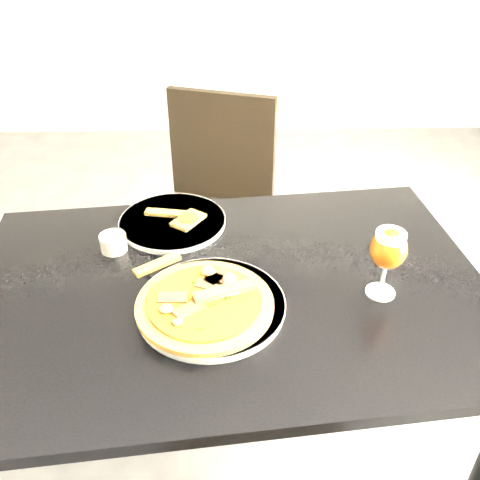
{
  "coord_description": "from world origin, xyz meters",
  "views": [
    {
      "loc": [
        0.28,
        -0.64,
        1.55
      ],
      "look_at": [
        0.31,
        0.4,
        0.83
      ],
      "focal_mm": 40.0,
      "sensor_mm": 36.0,
      "label": 1
    }
  ],
  "objects_px": {
    "chair_far": "(213,210)",
    "pizza": "(205,303)",
    "dining_table": "(231,314)",
    "beer_glass": "(388,250)"
  },
  "relations": [
    {
      "from": "chair_far",
      "to": "pizza",
      "type": "bearing_deg",
      "value": -72.35
    },
    {
      "from": "chair_far",
      "to": "pizza",
      "type": "height_order",
      "value": "chair_far"
    },
    {
      "from": "pizza",
      "to": "chair_far",
      "type": "bearing_deg",
      "value": 90.35
    },
    {
      "from": "pizza",
      "to": "beer_glass",
      "type": "xyz_separation_m",
      "value": [
        0.4,
        0.06,
        0.09
      ]
    },
    {
      "from": "chair_far",
      "to": "beer_glass",
      "type": "height_order",
      "value": "beer_glass"
    },
    {
      "from": "dining_table",
      "to": "pizza",
      "type": "relative_size",
      "value": 4.26
    },
    {
      "from": "chair_far",
      "to": "beer_glass",
      "type": "relative_size",
      "value": 5.35
    },
    {
      "from": "dining_table",
      "to": "pizza",
      "type": "distance_m",
      "value": 0.16
    },
    {
      "from": "chair_far",
      "to": "dining_table",
      "type": "bearing_deg",
      "value": -68.04
    },
    {
      "from": "dining_table",
      "to": "beer_glass",
      "type": "distance_m",
      "value": 0.41
    }
  ]
}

